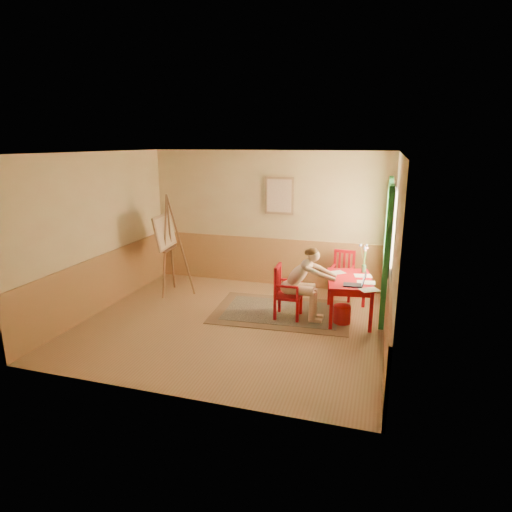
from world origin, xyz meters
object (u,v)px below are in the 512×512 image
(table, at_px, (350,283))
(laptop, at_px, (356,283))
(easel, at_px, (167,235))
(figure, at_px, (303,280))
(chair_back, at_px, (342,275))
(chair_left, at_px, (286,292))

(table, relative_size, laptop, 3.56)
(laptop, relative_size, easel, 0.18)
(figure, xyz_separation_m, easel, (-2.83, 0.59, 0.48))
(chair_back, xyz_separation_m, figure, (-0.54, -1.29, 0.24))
(chair_back, distance_m, easel, 3.51)
(chair_left, bearing_deg, easel, 166.91)
(table, xyz_separation_m, chair_left, (-1.04, -0.30, -0.16))
(easel, bearing_deg, chair_left, -13.09)
(table, xyz_separation_m, laptop, (0.13, -0.38, 0.13))
(chair_back, xyz_separation_m, easel, (-3.37, -0.69, 0.72))
(figure, bearing_deg, chair_back, 67.10)
(chair_back, relative_size, laptop, 2.56)
(figure, bearing_deg, chair_left, 179.37)
(table, xyz_separation_m, chair_back, (-0.21, 0.98, -0.16))
(table, height_order, easel, easel)
(chair_left, relative_size, laptop, 2.58)
(figure, distance_m, laptop, 0.89)
(figure, bearing_deg, laptop, -4.68)
(chair_left, xyz_separation_m, figure, (0.29, -0.00, 0.24))
(laptop, bearing_deg, table, 109.42)
(chair_left, distance_m, easel, 2.70)
(table, relative_size, chair_back, 1.39)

